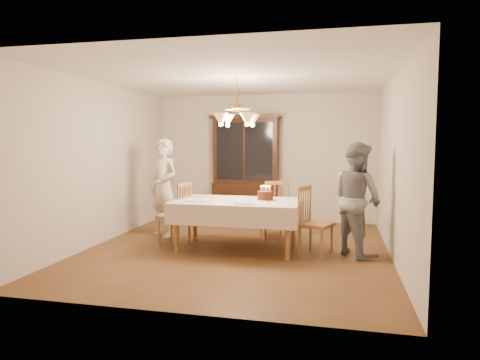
% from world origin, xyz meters
% --- Properties ---
extents(ground, '(5.00, 5.00, 0.00)m').
position_xyz_m(ground, '(0.00, 0.00, 0.00)').
color(ground, '#523117').
rests_on(ground, ground).
extents(room_shell, '(5.00, 5.00, 5.00)m').
position_xyz_m(room_shell, '(0.00, 0.00, 1.58)').
color(room_shell, white).
rests_on(room_shell, ground).
extents(dining_table, '(1.90, 1.10, 0.76)m').
position_xyz_m(dining_table, '(0.00, 0.00, 0.68)').
color(dining_table, brown).
rests_on(dining_table, ground).
extents(china_hutch, '(1.38, 0.54, 2.16)m').
position_xyz_m(china_hutch, '(-0.34, 2.25, 1.04)').
color(china_hutch, black).
rests_on(china_hutch, ground).
extents(chair_far_side, '(0.57, 0.56, 1.00)m').
position_xyz_m(chair_far_side, '(0.44, 0.85, 0.44)').
color(chair_far_side, brown).
rests_on(chair_far_side, ground).
extents(chair_left_end, '(0.49, 0.51, 1.00)m').
position_xyz_m(chair_left_end, '(-1.05, 0.09, 0.45)').
color(chair_left_end, brown).
rests_on(chair_left_end, ground).
extents(chair_right_end, '(0.55, 0.56, 1.00)m').
position_xyz_m(chair_right_end, '(1.18, -0.07, 0.44)').
color(chair_right_end, brown).
rests_on(chair_right_end, ground).
extents(elderly_woman, '(0.74, 0.65, 1.70)m').
position_xyz_m(elderly_woman, '(-1.46, 0.65, 0.85)').
color(elderly_woman, '#F4EACE').
rests_on(elderly_woman, ground).
extents(adult_in_grey, '(0.98, 1.01, 1.64)m').
position_xyz_m(adult_in_grey, '(1.76, 0.09, 0.82)').
color(adult_in_grey, slate).
rests_on(adult_in_grey, ground).
extents(birthday_cake, '(0.30, 0.30, 0.22)m').
position_xyz_m(birthday_cake, '(0.42, 0.08, 0.83)').
color(birthday_cake, white).
rests_on(birthday_cake, dining_table).
extents(place_setting_near_left, '(0.40, 0.26, 0.02)m').
position_xyz_m(place_setting_near_left, '(-0.53, -0.25, 0.77)').
color(place_setting_near_left, white).
rests_on(place_setting_near_left, dining_table).
extents(place_setting_near_right, '(0.41, 0.27, 0.02)m').
position_xyz_m(place_setting_near_right, '(0.19, -0.35, 0.77)').
color(place_setting_near_right, white).
rests_on(place_setting_near_right, dining_table).
extents(place_setting_far_left, '(0.37, 0.23, 0.02)m').
position_xyz_m(place_setting_far_left, '(-0.59, 0.25, 0.77)').
color(place_setting_far_left, white).
rests_on(place_setting_far_left, dining_table).
extents(chandelier, '(0.62, 0.62, 0.73)m').
position_xyz_m(chandelier, '(-0.00, -0.00, 1.98)').
color(chandelier, '#BF8C3F').
rests_on(chandelier, ground).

